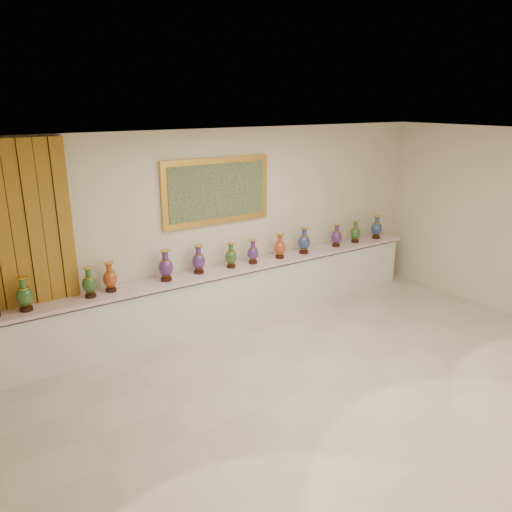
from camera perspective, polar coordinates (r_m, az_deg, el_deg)
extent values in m
plane|color=beige|center=(6.48, 7.46, -14.33)|extent=(8.00, 8.00, 0.00)
plane|color=beige|center=(7.80, -4.17, 3.31)|extent=(8.00, 0.00, 8.00)
plane|color=white|center=(5.54, 8.70, 13.14)|extent=(8.00, 8.00, 0.00)
cube|color=#BF8429|center=(6.84, -26.55, -0.55)|extent=(1.64, 0.14, 2.95)
cube|color=gold|center=(7.62, -4.51, 7.42)|extent=(1.80, 0.06, 1.00)
cube|color=#1B3722|center=(7.59, -4.37, 7.39)|extent=(1.62, 0.02, 0.82)
cube|color=white|center=(7.95, -3.18, -4.71)|extent=(7.20, 0.42, 0.81)
cube|color=silver|center=(7.77, -3.16, -1.54)|extent=(7.28, 0.48, 0.05)
cylinder|color=black|center=(6.83, -24.76, -5.50)|extent=(0.15, 0.15, 0.04)
cone|color=gold|center=(6.81, -24.81, -5.13)|extent=(0.14, 0.14, 0.03)
ellipsoid|color=black|center=(6.77, -24.94, -4.18)|extent=(0.25, 0.25, 0.25)
cylinder|color=gold|center=(6.73, -25.06, -3.32)|extent=(0.14, 0.14, 0.01)
cylinder|color=black|center=(6.72, -25.12, -2.88)|extent=(0.08, 0.08, 0.09)
cone|color=black|center=(6.70, -25.19, -2.37)|extent=(0.14, 0.14, 0.03)
cylinder|color=gold|center=(6.69, -25.20, -2.23)|extent=(0.14, 0.14, 0.01)
cylinder|color=black|center=(6.97, -18.36, -4.29)|extent=(0.15, 0.15, 0.04)
cone|color=gold|center=(6.96, -18.40, -3.95)|extent=(0.13, 0.13, 0.03)
ellipsoid|color=black|center=(6.92, -18.49, -3.07)|extent=(0.25, 0.25, 0.24)
cylinder|color=gold|center=(6.89, -18.57, -2.28)|extent=(0.13, 0.13, 0.01)
cylinder|color=black|center=(6.87, -18.61, -1.87)|extent=(0.08, 0.08, 0.09)
cone|color=black|center=(6.85, -18.66, -1.40)|extent=(0.13, 0.13, 0.03)
cylinder|color=gold|center=(6.85, -18.67, -1.27)|extent=(0.13, 0.13, 0.01)
cylinder|color=black|center=(7.09, -16.23, -3.72)|extent=(0.15, 0.15, 0.04)
cone|color=gold|center=(7.08, -16.26, -3.38)|extent=(0.13, 0.13, 0.03)
ellipsoid|color=maroon|center=(7.04, -16.34, -2.51)|extent=(0.23, 0.23, 0.24)
cylinder|color=gold|center=(7.01, -16.41, -1.73)|extent=(0.13, 0.13, 0.01)
cylinder|color=maroon|center=(6.99, -16.44, -1.32)|extent=(0.08, 0.08, 0.09)
cone|color=maroon|center=(6.97, -16.49, -0.86)|extent=(0.13, 0.13, 0.03)
cylinder|color=gold|center=(6.97, -16.50, -0.73)|extent=(0.14, 0.14, 0.01)
cylinder|color=black|center=(7.32, -10.21, -2.60)|extent=(0.16, 0.16, 0.05)
cone|color=gold|center=(7.31, -10.23, -2.23)|extent=(0.14, 0.14, 0.03)
ellipsoid|color=#250B46|center=(7.27, -10.28, -1.29)|extent=(0.23, 0.23, 0.27)
cylinder|color=gold|center=(7.23, -10.33, -0.45)|extent=(0.15, 0.15, 0.01)
cylinder|color=#250B46|center=(7.21, -10.35, -0.01)|extent=(0.08, 0.08, 0.10)
cone|color=#250B46|center=(7.19, -10.38, 0.49)|extent=(0.15, 0.15, 0.04)
cylinder|color=gold|center=(7.19, -10.39, 0.63)|extent=(0.15, 0.15, 0.01)
cylinder|color=black|center=(7.56, -6.54, -1.79)|extent=(0.15, 0.15, 0.04)
cone|color=gold|center=(7.55, -6.55, -1.45)|extent=(0.13, 0.13, 0.03)
ellipsoid|color=#250B46|center=(7.51, -6.58, -0.58)|extent=(0.21, 0.21, 0.25)
cylinder|color=gold|center=(7.48, -6.61, 0.20)|extent=(0.14, 0.14, 0.01)
cylinder|color=#250B46|center=(7.46, -6.62, 0.60)|extent=(0.08, 0.08, 0.09)
cone|color=#250B46|center=(7.45, -6.64, 1.06)|extent=(0.14, 0.14, 0.03)
cylinder|color=gold|center=(7.44, -6.64, 1.19)|extent=(0.14, 0.14, 0.01)
cylinder|color=black|center=(7.78, -2.87, -1.16)|extent=(0.14, 0.14, 0.04)
cone|color=gold|center=(7.76, -2.87, -0.86)|extent=(0.12, 0.12, 0.03)
ellipsoid|color=black|center=(7.73, -2.88, -0.10)|extent=(0.20, 0.20, 0.23)
cylinder|color=gold|center=(7.70, -2.89, 0.59)|extent=(0.13, 0.13, 0.01)
cylinder|color=black|center=(7.69, -2.90, 0.95)|extent=(0.07, 0.07, 0.08)
cone|color=black|center=(7.67, -2.90, 1.35)|extent=(0.13, 0.13, 0.03)
cylinder|color=gold|center=(7.67, -2.91, 1.46)|extent=(0.13, 0.13, 0.01)
cylinder|color=black|center=(7.96, -0.36, -0.71)|extent=(0.14, 0.14, 0.04)
cone|color=gold|center=(7.95, -0.36, -0.41)|extent=(0.12, 0.12, 0.03)
ellipsoid|color=#250B46|center=(7.91, -0.36, 0.33)|extent=(0.23, 0.23, 0.23)
cylinder|color=gold|center=(7.89, -0.36, 1.00)|extent=(0.12, 0.12, 0.01)
cylinder|color=#250B46|center=(7.87, -0.36, 1.34)|extent=(0.07, 0.07, 0.08)
cone|color=#250B46|center=(7.86, -0.36, 1.74)|extent=(0.12, 0.12, 0.03)
cylinder|color=gold|center=(7.85, -0.36, 1.84)|extent=(0.13, 0.13, 0.01)
cylinder|color=black|center=(8.24, 2.73, -0.08)|extent=(0.14, 0.14, 0.04)
cone|color=gold|center=(8.23, 2.73, 0.21)|extent=(0.13, 0.13, 0.03)
ellipsoid|color=maroon|center=(8.19, 2.74, 0.96)|extent=(0.25, 0.25, 0.24)
cylinder|color=gold|center=(8.17, 2.75, 1.64)|extent=(0.13, 0.13, 0.01)
cylinder|color=maroon|center=(8.15, 2.76, 1.99)|extent=(0.08, 0.08, 0.09)
cone|color=maroon|center=(8.14, 2.76, 2.38)|extent=(0.13, 0.13, 0.03)
cylinder|color=gold|center=(8.13, 2.77, 2.49)|extent=(0.13, 0.13, 0.01)
cylinder|color=black|center=(8.53, 5.48, 0.47)|extent=(0.16, 0.16, 0.04)
cone|color=gold|center=(8.51, 5.49, 0.79)|extent=(0.14, 0.14, 0.03)
ellipsoid|color=#0F1940|center=(8.48, 5.51, 1.59)|extent=(0.24, 0.24, 0.26)
cylinder|color=gold|center=(8.45, 5.53, 2.31)|extent=(0.14, 0.14, 0.01)
cylinder|color=#0F1940|center=(8.43, 5.54, 2.69)|extent=(0.08, 0.08, 0.09)
cone|color=#0F1940|center=(8.42, 5.56, 3.11)|extent=(0.14, 0.14, 0.03)
cylinder|color=gold|center=(8.41, 5.56, 3.22)|extent=(0.15, 0.15, 0.01)
cylinder|color=black|center=(9.00, 9.12, 1.23)|extent=(0.14, 0.14, 0.04)
cone|color=gold|center=(8.99, 9.14, 1.50)|extent=(0.13, 0.13, 0.03)
ellipsoid|color=#250B46|center=(8.96, 9.17, 2.19)|extent=(0.22, 0.22, 0.24)
cylinder|color=gold|center=(8.94, 9.20, 2.81)|extent=(0.13, 0.13, 0.01)
cylinder|color=#250B46|center=(8.92, 9.22, 3.13)|extent=(0.08, 0.08, 0.09)
cone|color=#250B46|center=(8.91, 9.24, 3.49)|extent=(0.13, 0.13, 0.03)
cylinder|color=gold|center=(8.91, 9.24, 3.59)|extent=(0.13, 0.13, 0.01)
cylinder|color=black|center=(9.33, 11.24, 1.68)|extent=(0.14, 0.14, 0.04)
cone|color=gold|center=(9.31, 11.25, 1.94)|extent=(0.12, 0.12, 0.03)
ellipsoid|color=black|center=(9.29, 11.29, 2.60)|extent=(0.23, 0.23, 0.23)
cylinder|color=gold|center=(9.26, 11.33, 3.19)|extent=(0.13, 0.13, 0.01)
cylinder|color=black|center=(9.25, 11.35, 3.50)|extent=(0.07, 0.07, 0.08)
cone|color=black|center=(9.24, 11.37, 3.84)|extent=(0.13, 0.13, 0.03)
cylinder|color=gold|center=(9.23, 11.37, 3.94)|extent=(0.13, 0.13, 0.01)
cylinder|color=black|center=(9.68, 13.55, 2.12)|extent=(0.15, 0.15, 0.04)
cone|color=gold|center=(9.67, 13.57, 2.39)|extent=(0.13, 0.13, 0.03)
ellipsoid|color=#0F1940|center=(9.64, 13.62, 3.08)|extent=(0.20, 0.20, 0.25)
cylinder|color=gold|center=(9.62, 13.66, 3.69)|extent=(0.14, 0.14, 0.01)
cylinder|color=#0F1940|center=(9.61, 13.68, 4.01)|extent=(0.08, 0.08, 0.09)
cone|color=#0F1940|center=(9.59, 13.71, 4.37)|extent=(0.14, 0.14, 0.03)
cylinder|color=gold|center=(9.59, 13.72, 4.47)|extent=(0.14, 0.14, 0.01)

